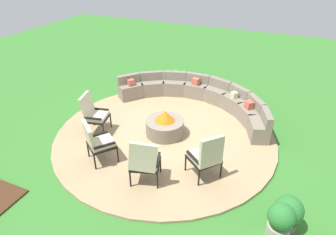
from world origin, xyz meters
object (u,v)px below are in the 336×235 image
Objects in this scene: lounge_chair_back_left at (144,161)px; potted_plant_2 at (288,213)px; lounge_chair_back_right at (207,156)px; potted_plant_0 at (177,76)px; fire_pit at (165,125)px; lounge_chair_front_left at (93,113)px; lounge_chair_front_right at (97,141)px; potted_plant_1 at (280,221)px; curved_stone_bench at (199,97)px.

potted_plant_2 is (2.78, 0.01, -0.25)m from lounge_chair_back_left.
potted_plant_0 is (-2.45, 4.39, -0.30)m from lounge_chair_back_right.
potted_plant_2 is at bearing -50.66° from potted_plant_0.
fire_pit is 0.92× the size of lounge_chair_back_right.
potted_plant_2 is (4.14, -5.05, 0.05)m from potted_plant_0.
potted_plant_2 is at bearing -29.85° from fire_pit.
lounge_chair_front_left is 1.29m from lounge_chair_front_right.
potted_plant_1 is at bearing -23.63° from lounge_chair_back_left.
lounge_chair_front_left is 5.01m from potted_plant_1.
potted_plant_1 reaches higher than potted_plant_2.
lounge_chair_front_right is 1.54× the size of potted_plant_2.
lounge_chair_front_left reaches higher than curved_stone_bench.
lounge_chair_front_left is 1.55× the size of potted_plant_2.
curved_stone_bench is 4.64m from potted_plant_2.
lounge_chair_front_left is 5.05m from potted_plant_2.
fire_pit is 0.93× the size of lounge_chair_front_left.
potted_plant_2 is (3.15, -1.81, 0.04)m from fire_pit.
lounge_chair_back_right is at bearing 158.70° from potted_plant_2.
potted_plant_0 is at bearing 132.99° from curved_stone_bench.
lounge_chair_back_left is at bearing 160.16° from lounge_chair_back_right.
lounge_chair_back_right is at bearing 47.46° from lounge_chair_front_right.
potted_plant_1 is at bearing -52.81° from potted_plant_0.
lounge_chair_back_left is 1.48× the size of potted_plant_1.
potted_plant_1 is (4.03, -5.31, 0.08)m from potted_plant_0.
lounge_chair_front_right reaches higher than potted_plant_0.
lounge_chair_back_left is 2.69m from potted_plant_1.
potted_plant_1 is (2.74, -3.93, 0.03)m from curved_stone_bench.
curved_stone_bench is at bearing -47.01° from potted_plant_0.
curved_stone_bench is at bearing 59.72° from lounge_chair_back_right.
potted_plant_1 is 1.07× the size of potted_plant_2.
potted_plant_1 is at bearing 29.91° from lounge_chair_front_right.
lounge_chair_front_left is at bearing -101.19° from potted_plant_0.
curved_stone_bench is 7.05× the size of potted_plant_2.
lounge_chair_front_right is 0.99× the size of lounge_chair_back_right.
potted_plant_2 is (2.85, -3.66, 0.01)m from curved_stone_bench.
lounge_chair_back_left is (2.12, -1.20, 0.00)m from lounge_chair_front_left.
lounge_chair_front_right is at bearing 152.49° from lounge_chair_back_left.
potted_plant_1 reaches higher than potted_plant_0.
lounge_chair_back_left reaches higher than lounge_chair_back_right.
lounge_chair_back_right is at bearing 149.72° from potted_plant_1.
curved_stone_bench reaches higher than potted_plant_0.
curved_stone_bench is at bearing 124.90° from potted_plant_1.
lounge_chair_front_left reaches higher than potted_plant_1.
potted_plant_0 is at bearing 127.31° from lounge_chair_front_right.
lounge_chair_back_right reaches higher than lounge_chair_front_left.
lounge_chair_front_right is at bearing 177.21° from potted_plant_2.
lounge_chair_back_left is (0.07, -3.67, 0.26)m from curved_stone_bench.
lounge_chair_front_left is 0.99× the size of lounge_chair_back_right.
fire_pit is at bearing 96.60° from lounge_chair_front_left.
fire_pit is 3.39m from potted_plant_0.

